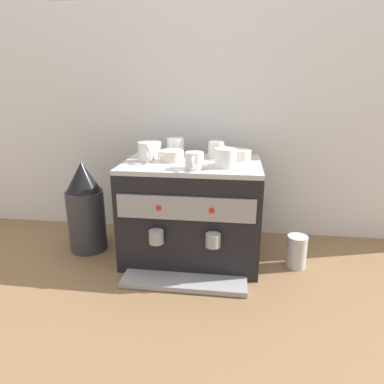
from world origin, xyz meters
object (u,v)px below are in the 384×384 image
ceramic_cup_2 (146,152)px  coffee_grinder (86,208)px  ceramic_cup_3 (194,161)px  ceramic_bowl_0 (172,156)px  ceramic_cup_4 (175,147)px  ceramic_bowl_1 (239,155)px  milk_pitcher (296,251)px  ceramic_cup_5 (153,149)px  ceramic_cup_0 (226,158)px  ceramic_cup_1 (217,150)px  espresso_machine (192,211)px

ceramic_cup_2 → coffee_grinder: 0.40m
ceramic_cup_3 → ceramic_bowl_0: bearing=131.0°
ceramic_cup_4 → coffee_grinder: (-0.39, -0.11, -0.26)m
ceramic_cup_2 → ceramic_cup_4: 0.16m
ceramic_bowl_1 → milk_pitcher: bearing=-25.1°
ceramic_cup_4 → ceramic_cup_5: bearing=-161.1°
ceramic_cup_2 → ceramic_cup_4: bearing=53.4°
coffee_grinder → ceramic_cup_3: bearing=-13.6°
ceramic_cup_4 → ceramic_bowl_0: (0.00, -0.11, -0.02)m
ceramic_cup_0 → ceramic_cup_2: bearing=170.1°
ceramic_cup_1 → milk_pitcher: size_ratio=0.66×
ceramic_cup_1 → ceramic_bowl_0: bearing=-154.3°
ceramic_bowl_0 → coffee_grinder: bearing=-179.4°
ceramic_cup_0 → ceramic_cup_5: size_ratio=1.08×
ceramic_cup_3 → ceramic_bowl_1: (0.17, 0.19, -0.01)m
ceramic_cup_0 → milk_pitcher: ceramic_cup_0 is taller
ceramic_cup_2 → ceramic_bowl_0: (0.10, 0.02, -0.02)m
ceramic_cup_0 → coffee_grinder: size_ratio=0.30×
ceramic_cup_3 → milk_pitcher: (0.42, 0.08, -0.39)m
ceramic_cup_1 → ceramic_cup_2: ceramic_cup_2 is taller
ceramic_cup_2 → milk_pitcher: 0.75m
milk_pitcher → ceramic_cup_5: bearing=168.4°
ceramic_cup_1 → ceramic_cup_4: ceramic_cup_4 is taller
espresso_machine → coffee_grinder: espresso_machine is taller
ceramic_cup_0 → milk_pitcher: 0.50m
ceramic_cup_3 → coffee_grinder: ceramic_cup_3 is taller
ceramic_cup_1 → ceramic_cup_2: 0.30m
ceramic_cup_0 → ceramic_cup_1: 0.17m
milk_pitcher → ceramic_cup_3: bearing=-169.8°
ceramic_cup_5 → ceramic_bowl_1: 0.38m
ceramic_cup_0 → ceramic_cup_5: bearing=154.1°
ceramic_cup_2 → ceramic_cup_5: (0.00, 0.10, -0.01)m
ceramic_cup_0 → ceramic_bowl_1: 0.16m
coffee_grinder → ceramic_cup_2: bearing=-3.5°
ceramic_cup_4 → ceramic_bowl_1: bearing=-8.8°
ceramic_bowl_1 → ceramic_cup_1: bearing=167.6°
ceramic_cup_0 → ceramic_cup_2: ceramic_cup_2 is taller
ceramic_cup_1 → ceramic_cup_3: (-0.07, -0.21, -0.00)m
espresso_machine → ceramic_cup_5: bearing=153.6°
ceramic_cup_4 → ceramic_bowl_0: 0.11m
espresso_machine → ceramic_bowl_0: bearing=170.8°
ceramic_cup_3 → ceramic_cup_5: size_ratio=0.92×
espresso_machine → ceramic_cup_3: 0.27m
ceramic_cup_4 → ceramic_cup_5: 0.10m
milk_pitcher → ceramic_cup_1: bearing=158.2°
ceramic_cup_4 → espresso_machine: bearing=-54.1°
ceramic_cup_5 → milk_pitcher: size_ratio=0.83×
ceramic_cup_2 → ceramic_cup_4: same height
milk_pitcher → coffee_grinder: bearing=177.1°
coffee_grinder → ceramic_cup_1: bearing=9.0°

